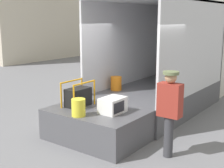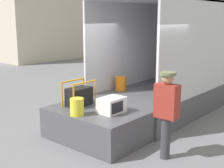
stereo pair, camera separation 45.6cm
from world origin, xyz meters
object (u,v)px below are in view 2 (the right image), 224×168
at_px(box_truck, 192,69).
at_px(orange_bucket, 77,107).
at_px(microwave, 112,105).
at_px(portable_generator, 80,96).
at_px(worker_person, 167,107).

height_order(box_truck, orange_bucket, box_truck).
height_order(microwave, orange_bucket, orange_bucket).
bearing_deg(portable_generator, microwave, -87.72).
bearing_deg(box_truck, microwave, -174.83).
relative_size(box_truck, orange_bucket, 17.33).
bearing_deg(orange_bucket, worker_person, -67.49).
distance_m(box_truck, worker_person, 4.67).
bearing_deg(orange_bucket, portable_generator, 41.98).
bearing_deg(box_truck, orange_bucket, 179.76).
xyz_separation_m(box_truck, microwave, (-4.47, -0.40, -0.18)).
relative_size(box_truck, worker_person, 3.70).
bearing_deg(worker_person, orange_bucket, 112.51).
xyz_separation_m(microwave, portable_generator, (-0.04, 0.93, 0.06)).
relative_size(box_truck, portable_generator, 8.61).
bearing_deg(box_truck, portable_generator, 173.35).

